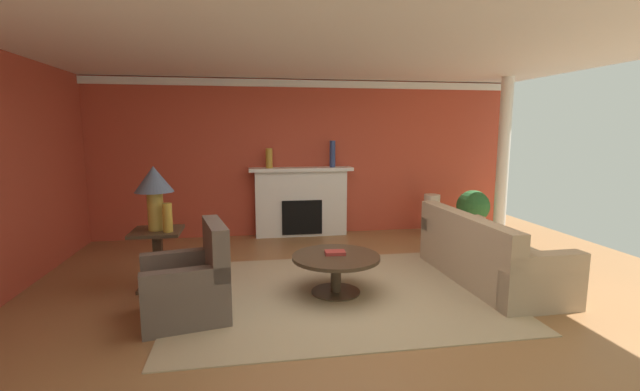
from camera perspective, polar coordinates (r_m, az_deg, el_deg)
ground_plane at (r=4.95m, az=2.64°, el=-13.43°), size 9.35×9.35×0.00m
wall_fireplace at (r=7.76m, az=-2.33°, el=4.96°), size 7.79×0.12×2.73m
ceiling_panel at (r=4.96m, az=2.10°, el=19.05°), size 7.79×6.88×0.06m
crown_moulding at (r=7.70m, az=-2.31°, el=14.49°), size 7.79×0.08×0.12m
area_rug at (r=5.10m, az=2.09°, el=-12.69°), size 3.62×2.77×0.01m
fireplace at (r=7.64m, az=-2.50°, el=-1.07°), size 1.80×0.35×1.21m
sofa at (r=5.78m, az=21.05°, el=-7.64°), size 0.94×2.12×0.85m
armchair_near_window at (r=4.59m, az=-16.90°, el=-11.52°), size 0.95×0.95×0.95m
coffee_table at (r=4.99m, az=2.11°, el=-9.16°), size 1.00×1.00×0.45m
side_table at (r=5.50m, az=-20.54°, el=-7.31°), size 0.56×0.56×0.70m
table_lamp at (r=5.34m, az=-21.01°, el=1.24°), size 0.44×0.44×0.75m
vase_mantel_left at (r=7.45m, az=-6.72°, el=4.90°), size 0.12×0.12×0.34m
vase_tall_corner at (r=8.01m, az=14.46°, el=-2.42°), size 0.28×0.28×0.72m
vase_on_side_table at (r=5.25m, az=-19.44°, el=-2.76°), size 0.11×0.11×0.33m
vase_mantel_right at (r=7.58m, az=1.65°, el=5.49°), size 0.10×0.10×0.46m
book_red_cover at (r=5.00m, az=2.00°, el=-7.53°), size 0.24×0.18×0.04m
potted_plant at (r=7.95m, az=19.48°, el=-1.78°), size 0.56×0.56×0.83m
column_white at (r=7.95m, az=22.96°, el=4.38°), size 0.20×0.20×2.73m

